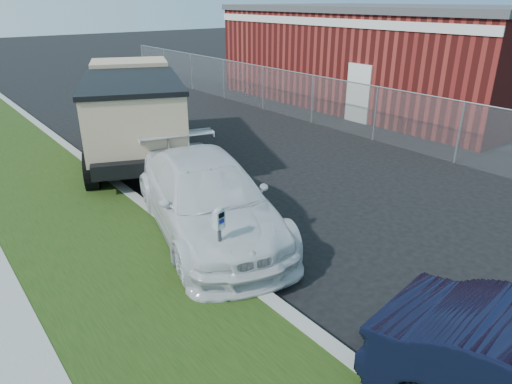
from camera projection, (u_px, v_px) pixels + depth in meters
ground at (340, 236)px, 9.31m from camera, size 120.00×120.00×0.00m
streetside at (22, 285)px, 7.59m from camera, size 6.12×50.00×0.15m
chainlink_fence at (313, 90)px, 17.29m from camera, size 0.06×30.06×30.00m
brick_building at (392, 53)px, 21.06m from camera, size 9.20×14.20×4.17m
parking_meter at (219, 229)px, 7.21m from camera, size 0.21×0.16×1.34m
white_wagon at (206, 197)px, 9.21m from camera, size 3.47×5.68×1.54m
dump_truck at (134, 108)px, 13.59m from camera, size 4.75×7.01×2.59m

